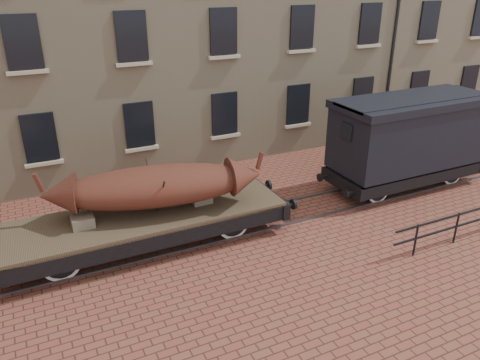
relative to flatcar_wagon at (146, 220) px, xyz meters
name	(u,v)px	position (x,y,z in m)	size (l,w,h in m)	color
ground	(259,219)	(3.71, 0.00, -0.86)	(90.00, 90.00, 0.00)	brown
rail_track	(259,219)	(3.71, 0.00, -0.83)	(30.00, 1.52, 0.06)	#59595E
flatcar_wagon	(146,220)	(0.00, 0.00, 0.00)	(9.10, 2.47, 1.37)	brown
iron_boat	(156,186)	(0.39, 0.00, 1.01)	(6.32, 2.73, 1.53)	#5A1F15
goods_van	(410,132)	(9.85, 0.00, 1.29)	(6.61, 2.41, 3.42)	black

